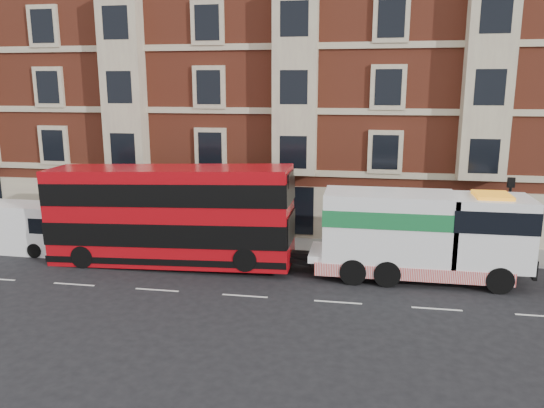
{
  "coord_description": "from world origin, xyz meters",
  "views": [
    {
      "loc": [
        4.83,
        -20.94,
        8.84
      ],
      "look_at": [
        0.5,
        4.0,
        3.22
      ],
      "focal_mm": 35.0,
      "sensor_mm": 36.0,
      "label": 1
    }
  ],
  "objects": [
    {
      "name": "ground",
      "position": [
        0.0,
        0.0,
        0.0
      ],
      "size": [
        120.0,
        120.0,
        0.0
      ],
      "primitive_type": "plane",
      "color": "black",
      "rests_on": "ground"
    },
    {
      "name": "sidewalk",
      "position": [
        0.0,
        7.5,
        0.07
      ],
      "size": [
        90.0,
        3.0,
        0.15
      ],
      "primitive_type": "cube",
      "color": "slate",
      "rests_on": "ground"
    },
    {
      "name": "victorian_terrace",
      "position": [
        0.5,
        15.0,
        10.07
      ],
      "size": [
        45.0,
        12.0,
        20.4
      ],
      "color": "brown",
      "rests_on": "ground"
    },
    {
      "name": "lamp_post_west",
      "position": [
        -6.0,
        6.2,
        2.68
      ],
      "size": [
        0.35,
        0.15,
        4.35
      ],
      "color": "black",
      "rests_on": "sidewalk"
    },
    {
      "name": "lamp_post_east",
      "position": [
        12.0,
        6.2,
        2.68
      ],
      "size": [
        0.35,
        0.15,
        4.35
      ],
      "color": "black",
      "rests_on": "sidewalk"
    },
    {
      "name": "double_decker_bus",
      "position": [
        -4.62,
        3.47,
        2.63
      ],
      "size": [
        12.26,
        2.81,
        4.96
      ],
      "color": "#B00911",
      "rests_on": "ground"
    },
    {
      "name": "tow_truck",
      "position": [
        7.45,
        3.47,
        2.17
      ],
      "size": [
        9.82,
        2.9,
        4.09
      ],
      "color": "white",
      "rests_on": "ground"
    },
    {
      "name": "box_van",
      "position": [
        -13.7,
        4.26,
        1.3
      ],
      "size": [
        5.12,
        2.25,
        2.65
      ],
      "rotation": [
        0.0,
        0.0,
        -0.02
      ],
      "color": "white",
      "rests_on": "ground"
    },
    {
      "name": "pedestrian",
      "position": [
        -10.92,
        7.34,
        1.06
      ],
      "size": [
        0.78,
        0.77,
        1.81
      ],
      "primitive_type": "imported",
      "rotation": [
        0.0,
        0.0,
        -0.77
      ],
      "color": "#182530",
      "rests_on": "sidewalk"
    }
  ]
}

